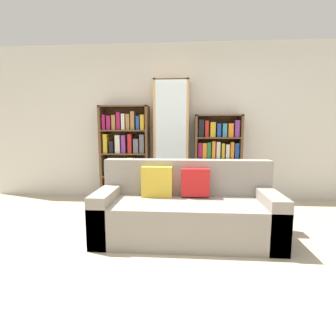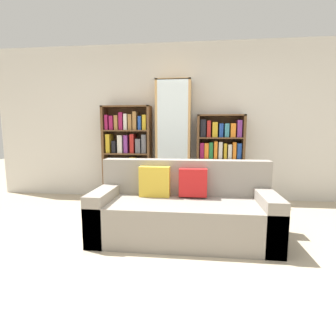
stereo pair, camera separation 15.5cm
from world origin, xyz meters
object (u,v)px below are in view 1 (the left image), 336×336
object	(u,v)px
bookshelf_left	(125,156)
bookshelf_right	(217,160)
wine_bottle	(210,200)
display_cabinet	(172,142)
couch	(186,211)

from	to	relation	value
bookshelf_left	bookshelf_right	xyz separation A→B (m)	(1.59, -0.00, -0.07)
wine_bottle	bookshelf_right	bearing A→B (deg)	71.95
display_cabinet	couch	bearing A→B (deg)	-80.56
bookshelf_left	display_cabinet	xyz separation A→B (m)	(0.81, -0.02, 0.24)
couch	bookshelf_left	bearing A→B (deg)	123.85
wine_bottle	couch	bearing A→B (deg)	-107.94
couch	bookshelf_left	world-z (taller)	bookshelf_left
bookshelf_left	display_cabinet	bearing A→B (deg)	-1.13
couch	display_cabinet	bearing A→B (deg)	99.44
bookshelf_right	display_cabinet	bearing A→B (deg)	-178.91
bookshelf_left	wine_bottle	world-z (taller)	bookshelf_left
wine_bottle	bookshelf_left	bearing A→B (deg)	161.79
bookshelf_left	wine_bottle	distance (m)	1.65
display_cabinet	bookshelf_left	bearing A→B (deg)	178.87
display_cabinet	bookshelf_right	world-z (taller)	display_cabinet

